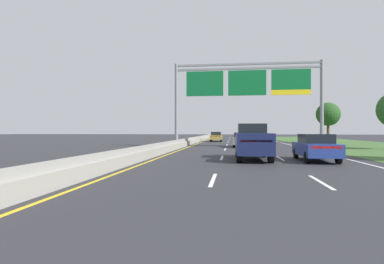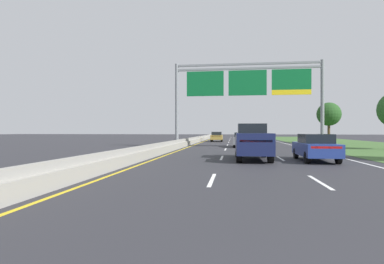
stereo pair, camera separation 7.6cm
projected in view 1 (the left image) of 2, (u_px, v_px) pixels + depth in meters
ground_plane at (243, 146)px, 35.18m from camera, size 220.00×220.00×0.00m
lane_striping at (243, 146)px, 34.73m from camera, size 11.96×106.00×0.01m
grass_verge_right at (374, 147)px, 33.36m from camera, size 14.00×110.00×0.02m
median_barrier_concrete at (186, 143)px, 36.04m from camera, size 0.60×110.00×0.85m
overhead_sign_gantry at (247, 87)px, 31.62m from camera, size 15.06×0.42×8.82m
pickup_truck_navy at (253, 142)px, 18.85m from camera, size 2.04×5.41×2.20m
car_gold_left_lane_sedan at (216, 136)px, 49.89m from camera, size 1.84×4.41×1.57m
car_grey_centre_lane_sedan at (242, 139)px, 33.08m from camera, size 1.89×4.43×1.57m
car_blue_right_lane_sedan at (315, 147)px, 17.96m from camera, size 1.82×4.40×1.57m
roadside_tree_far at (328, 114)px, 43.70m from camera, size 3.30×3.30×5.75m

